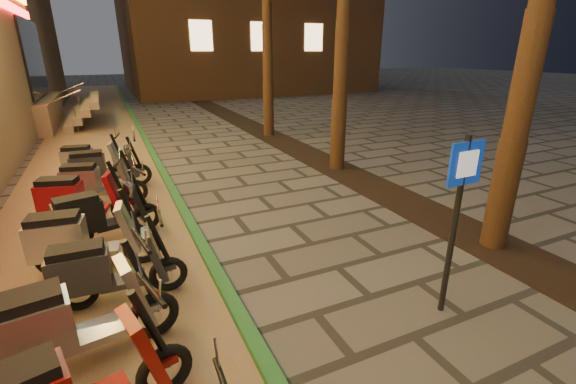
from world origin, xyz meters
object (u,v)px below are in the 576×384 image
scooter_8 (78,239)px  scooter_9 (96,216)px  pedestrian_sign (459,204)px  scooter_12 (101,168)px  scooter_7 (103,270)px  scooter_13 (89,161)px  scooter_10 (76,199)px  scooter_6 (62,324)px  scooter_11 (94,182)px

scooter_8 → scooter_9: size_ratio=1.04×
pedestrian_sign → scooter_9: 5.54m
scooter_8 → scooter_12: bearing=92.8°
scooter_7 → scooter_13: size_ratio=0.99×
scooter_10 → scooter_12: 2.07m
scooter_12 → pedestrian_sign: bearing=-57.5°
pedestrian_sign → scooter_8: (-4.15, 2.94, -0.92)m
scooter_7 → scooter_13: 5.81m
scooter_10 → scooter_12: size_ratio=1.00×
scooter_8 → scooter_12: 3.88m
scooter_6 → scooter_12: (0.39, 5.91, -0.03)m
scooter_10 → scooter_13: (0.15, 2.96, -0.03)m
scooter_12 → scooter_6: bearing=-90.6°
scooter_6 → scooter_7: size_ratio=1.13×
scooter_9 → pedestrian_sign: bearing=-58.8°
scooter_11 → scooter_12: bearing=96.0°
scooter_7 → scooter_8: size_ratio=0.93×
scooter_7 → scooter_10: (-0.41, 2.85, 0.03)m
scooter_7 → scooter_13: scooter_13 is taller
scooter_7 → scooter_10: bearing=100.6°
scooter_7 → scooter_12: (0.02, 4.87, 0.03)m
pedestrian_sign → scooter_8: bearing=143.4°
pedestrian_sign → scooter_11: size_ratio=1.35×
pedestrian_sign → scooter_11: (-3.96, 5.79, -0.95)m
scooter_11 → scooter_13: size_ratio=1.01×
scooter_9 → scooter_11: (-0.05, 1.98, -0.01)m
scooter_10 → scooter_11: bearing=89.9°
scooter_9 → scooter_11: scooter_9 is taller
scooter_7 → scooter_10: 2.88m
scooter_7 → scooter_10: size_ratio=0.94×
scooter_8 → scooter_10: scooter_8 is taller
pedestrian_sign → scooter_7: 4.41m
scooter_7 → scooter_12: bearing=92.2°
scooter_8 → scooter_10: 1.85m
scooter_6 → scooter_7: (0.37, 1.04, -0.06)m
scooter_8 → scooter_7: bearing=-65.4°
scooter_9 → scooter_12: size_ratio=0.97×
scooter_8 → scooter_9: 0.91m
scooter_9 → scooter_7: bearing=-102.3°
scooter_9 → scooter_8: bearing=-119.4°
scooter_9 → scooter_13: scooter_9 is taller
pedestrian_sign → scooter_9: (-3.92, 3.81, -0.94)m
scooter_11 → scooter_7: bearing=-74.1°
scooter_10 → scooter_12: bearing=93.7°
scooter_6 → scooter_7: bearing=61.0°
scooter_9 → scooter_12: (0.10, 2.99, 0.01)m
scooter_7 → scooter_8: scooter_8 is taller
scooter_12 → scooter_13: size_ratio=1.06×
scooter_7 → scooter_8: 1.05m
scooter_8 → scooter_13: (0.05, 4.81, -0.04)m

